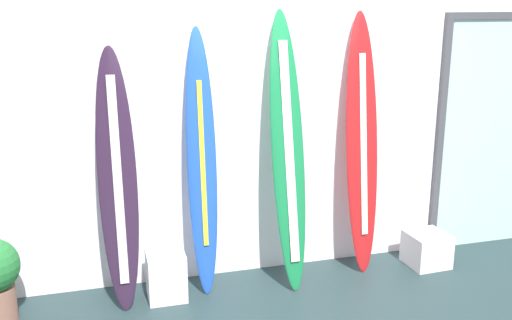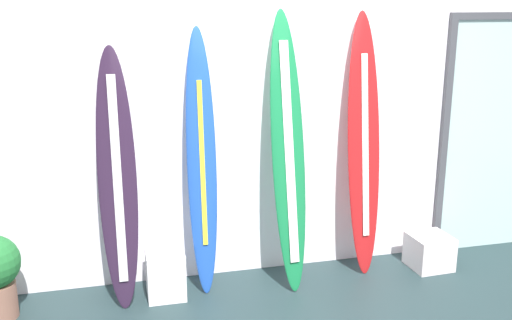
% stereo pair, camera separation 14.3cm
% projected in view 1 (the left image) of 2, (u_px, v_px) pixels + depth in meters
% --- Properties ---
extents(wall_back, '(7.20, 0.20, 2.80)m').
position_uv_depth(wall_back, '(272.00, 105.00, 4.89)').
color(wall_back, white).
rests_on(wall_back, ground).
extents(surfboard_charcoal, '(0.28, 0.42, 1.93)m').
position_uv_depth(surfboard_charcoal, '(117.00, 180.00, 4.34)').
color(surfboard_charcoal, '#2A192F').
rests_on(surfboard_charcoal, ground).
extents(surfboard_cobalt, '(0.24, 0.36, 2.06)m').
position_uv_depth(surfboard_cobalt, '(202.00, 164.00, 4.53)').
color(surfboard_cobalt, '#1F4DB0').
rests_on(surfboard_cobalt, ground).
extents(surfboard_emerald, '(0.29, 0.50, 2.18)m').
position_uv_depth(surfboard_emerald, '(288.00, 152.00, 4.62)').
color(surfboard_emerald, '#17753F').
rests_on(surfboard_emerald, ground).
extents(surfboard_crimson, '(0.29, 0.34, 2.16)m').
position_uv_depth(surfboard_crimson, '(362.00, 147.00, 4.89)').
color(surfboard_crimson, red).
rests_on(surfboard_crimson, ground).
extents(display_block_left, '(0.29, 0.29, 0.37)m').
position_uv_depth(display_block_left, '(166.00, 275.00, 4.58)').
color(display_block_left, white).
rests_on(display_block_left, ground).
extents(display_block_center, '(0.34, 0.34, 0.29)m').
position_uv_depth(display_block_center, '(427.00, 249.00, 5.16)').
color(display_block_center, silver).
rests_on(display_block_center, ground).
extents(glass_door, '(1.18, 0.06, 2.14)m').
position_uv_depth(glass_door, '(494.00, 129.00, 5.41)').
color(glass_door, silver).
rests_on(glass_door, ground).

